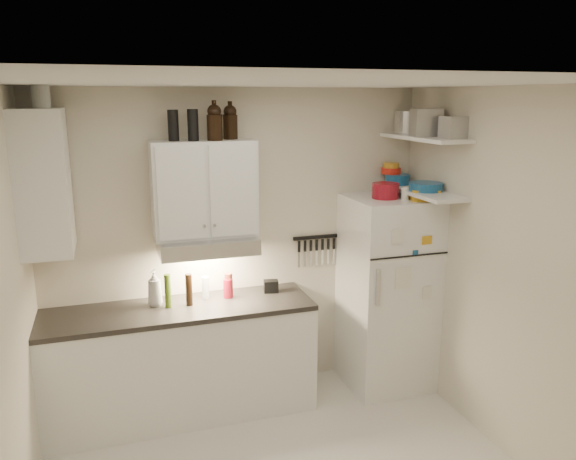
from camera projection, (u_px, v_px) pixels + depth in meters
name	position (u px, v px, depth m)	size (l,w,h in m)	color
ceiling	(296.00, 81.00, 3.06)	(3.20, 3.00, 0.02)	white
back_wall	(238.00, 245.00, 4.75)	(3.20, 0.02, 2.60)	beige
right_wall	(517.00, 280.00, 3.85)	(0.02, 3.00, 2.60)	beige
base_cabinet	(182.00, 363.00, 4.50)	(2.10, 0.60, 0.88)	white
countertop	(179.00, 310.00, 4.39)	(2.10, 0.62, 0.04)	#272422
upper_cabinet	(204.00, 189.00, 4.38)	(0.80, 0.33, 0.75)	white
side_cabinet	(44.00, 182.00, 3.88)	(0.33, 0.55, 1.00)	white
range_hood	(207.00, 244.00, 4.42)	(0.76, 0.46, 0.12)	silver
fridge	(387.00, 293.00, 4.91)	(0.70, 0.68, 1.70)	white
shelf_hi	(424.00, 138.00, 4.54)	(0.30, 0.95, 0.03)	white
shelf_lo	(421.00, 192.00, 4.64)	(0.30, 0.95, 0.03)	white
knife_strip	(316.00, 237.00, 4.94)	(0.42, 0.02, 0.03)	black
dutch_oven	(385.00, 191.00, 4.66)	(0.22, 0.22, 0.13)	maroon
book_stack	(424.00, 194.00, 4.62)	(0.22, 0.27, 0.09)	gold
spice_jar	(405.00, 193.00, 4.60)	(0.06, 0.06, 0.10)	silver
stock_pot	(409.00, 122.00, 4.88)	(0.26, 0.26, 0.19)	silver
tin_a	(426.00, 123.00, 4.48)	(0.22, 0.20, 0.22)	#AAAAAD
tin_b	(454.00, 127.00, 4.27)	(0.16, 0.16, 0.16)	#AAAAAD
bowl_teal	(398.00, 179.00, 4.92)	(0.22, 0.22, 0.09)	navy
bowl_orange	(391.00, 171.00, 4.95)	(0.17, 0.17, 0.05)	red
bowl_yellow	(391.00, 165.00, 4.94)	(0.14, 0.14, 0.04)	#C28C22
plates	(426.00, 187.00, 4.58)	(0.27, 0.27, 0.07)	navy
growler_a	(214.00, 122.00, 4.22)	(0.12, 0.12, 0.28)	black
growler_b	(230.00, 122.00, 4.36)	(0.11, 0.11, 0.27)	black
thermos_a	(193.00, 125.00, 4.18)	(0.08, 0.08, 0.24)	black
thermos_b	(173.00, 125.00, 4.18)	(0.08, 0.08, 0.23)	black
side_jar	(40.00, 96.00, 3.75)	(0.12, 0.12, 0.16)	silver
soap_bottle	(154.00, 286.00, 4.39)	(0.12, 0.13, 0.32)	white
pepper_mill	(229.00, 285.00, 4.58)	(0.06, 0.06, 0.21)	maroon
oil_bottle	(168.00, 291.00, 4.36)	(0.05, 0.05, 0.27)	#49691A
vinegar_bottle	(189.00, 290.00, 4.40)	(0.05, 0.05, 0.26)	black
clear_bottle	(206.00, 287.00, 4.57)	(0.06, 0.06, 0.18)	silver
red_jar	(228.00, 288.00, 4.58)	(0.08, 0.08, 0.16)	maroon
caddy	(271.00, 286.00, 4.72)	(0.12, 0.09, 0.10)	black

